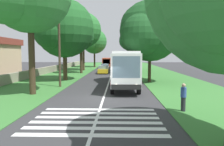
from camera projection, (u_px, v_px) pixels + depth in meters
The scene contains 20 objects.
ground at pixel (103, 99), 17.43m from camera, with size 160.00×160.00×0.00m, color #333335.
grass_verge_left at pixel (54, 78), 32.60m from camera, with size 120.00×8.00×0.04m, color #387533.
grass_verge_right at pixel (167, 78), 32.14m from camera, with size 120.00×8.00×0.04m, color #387533.
centre_line at pixel (110, 78), 32.37m from camera, with size 110.00×0.16×0.01m, color silver.
coach_bus at pixel (124, 67), 23.21m from camera, with size 11.16×2.62×3.73m.
zebra_crossing at pixel (96, 120), 11.83m from camera, with size 4.95×6.80×0.01m.
trailing_car_0 at pixel (103, 70), 40.23m from camera, with size 4.30×1.78×1.43m.
trailing_car_1 at pixel (105, 67), 48.30m from camera, with size 4.30×1.78×1.43m.
trailing_minibus_0 at pixel (107, 62), 56.94m from camera, with size 6.00×2.14×2.53m.
roadside_tree_left_0 at pixel (82, 31), 46.85m from camera, with size 8.98×7.51×12.20m.
roadside_tree_left_1 at pixel (80, 38), 40.01m from camera, with size 5.73×4.76×8.89m.
roadside_tree_left_3 at pixel (94, 42), 59.37m from camera, with size 7.82×6.58×10.12m.
roadside_tree_left_4 at pixel (63, 30), 29.05m from camera, with size 8.55×7.60×10.56m.
roadside_tree_right_0 at pixel (148, 33), 27.29m from camera, with size 9.04×7.43×9.96m.
roadside_tree_right_1 at pixel (140, 27), 39.54m from camera, with size 8.75×7.16×12.09m.
roadside_tree_right_2 at pixel (129, 41), 79.86m from camera, with size 9.16×7.49×12.20m.
roadside_tree_right_3 at pixel (136, 36), 47.57m from camera, with size 8.67×7.00×10.98m.
utility_pole at pixel (59, 43), 23.26m from camera, with size 0.24×1.40×8.96m.
roadside_wall at pixel (43, 71), 37.62m from camera, with size 70.00×0.40×1.18m, color #9E937F.
pedestrian at pixel (183, 97), 13.45m from camera, with size 0.34×0.34×1.69m.
Camera 1 is at (-17.17, -1.16, 3.48)m, focal length 35.83 mm.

